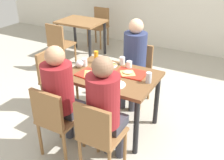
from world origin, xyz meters
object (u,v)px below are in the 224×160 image
chair_far_side (137,69)px  plastic_cup_c (85,62)px  plastic_cup_d (129,65)px  soda_can (149,78)px  pizza_slice_a (92,74)px  background_table (81,27)px  person_in_red (61,92)px  person_in_brown_jacket (105,105)px  paper_plate_near_edge (116,85)px  background_chair_far (100,24)px  pizza_slice_b (128,72)px  condiment_bottle (96,57)px  background_chair_near (59,42)px  tray_red_far (130,73)px  foil_bundle (79,64)px  chair_near_left (55,118)px  paper_plate_center (109,65)px  pizza_slice_c (110,64)px  tray_red_near (93,75)px  chair_near_right (98,134)px  plastic_cup_b (100,82)px  plastic_cup_a (122,61)px  chair_left_end (54,76)px  person_far_side (134,57)px

chair_far_side → plastic_cup_c: 0.88m
plastic_cup_d → soda_can: size_ratio=0.82×
pizza_slice_a → background_table: size_ratio=0.30×
person_in_red → person_in_brown_jacket: 0.54m
person_in_brown_jacket → plastic_cup_d: bearing=100.4°
paper_plate_near_edge → background_chair_far: (-1.92, 2.83, -0.25)m
paper_plate_near_edge → pizza_slice_b: (0.00, 0.30, 0.02)m
condiment_bottle → background_chair_near: condiment_bottle is taller
tray_red_far → pizza_slice_a: size_ratio=1.35×
chair_far_side → foil_bundle: size_ratio=8.63×
chair_near_left → paper_plate_center: bearing=83.7°
chair_far_side → background_chair_near: 1.80m
pizza_slice_c → background_chair_far: 2.89m
pizza_slice_b → tray_red_near: bearing=-146.8°
chair_near_right → person_in_red: person_in_red is taller
tray_red_near → background_chair_near: background_chair_near is taller
tray_red_near → pizza_slice_b: pizza_slice_b is taller
plastic_cup_b → background_chair_near: size_ratio=0.12×
person_in_red → condiment_bottle: person_in_red is taller
plastic_cup_a → condiment_bottle: bearing=-160.4°
person_in_brown_jacket → background_chair_near: person_in_brown_jacket is taller
person_in_brown_jacket → plastic_cup_b: (-0.24, 0.30, 0.04)m
chair_near_right → background_table: size_ratio=0.96×
chair_left_end → condiment_bottle: size_ratio=5.39×
tray_red_near → pizza_slice_a: pizza_slice_a is taller
paper_plate_near_edge → plastic_cup_c: 0.65m
paper_plate_center → condiment_bottle: 0.20m
chair_left_end → condiment_bottle: condiment_bottle is taller
background_chair_far → person_in_brown_jacket: bearing=-58.0°
pizza_slice_b → plastic_cup_b: size_ratio=1.88×
tray_red_near → soda_can: soda_can is taller
background_chair_near → pizza_slice_b: bearing=-28.8°
paper_plate_near_edge → soda_can: 0.38m
person_far_side → foil_bundle: 0.79m
chair_near_right → paper_plate_center: 1.09m
tray_red_far → pizza_slice_b: 0.04m
pizza_slice_a → tray_red_far: bearing=33.3°
chair_left_end → background_chair_far: same height
chair_near_right → paper_plate_near_edge: 0.62m
chair_near_left → paper_plate_center: size_ratio=3.92×
person_in_brown_jacket → paper_plate_center: bearing=117.2°
pizza_slice_b → plastic_cup_a: (-0.19, 0.23, 0.03)m
plastic_cup_c → paper_plate_near_edge: bearing=-24.4°
background_chair_near → background_chair_far: bearing=90.0°
chair_far_side → tray_red_far: chair_far_side is taller
pizza_slice_c → foil_bundle: size_ratio=2.12×
chair_far_side → paper_plate_near_edge: (0.16, -0.98, 0.25)m
person_far_side → paper_plate_center: person_far_side is taller
paper_plate_near_edge → chair_far_side: bearing=99.4°
chair_near_left → plastic_cup_d: 1.12m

